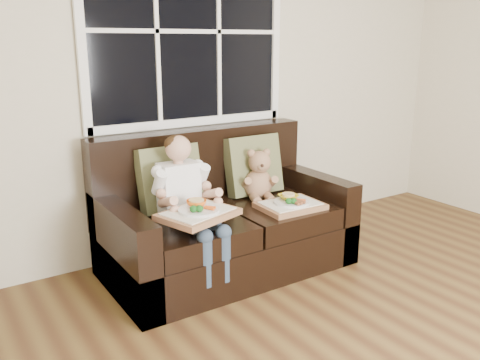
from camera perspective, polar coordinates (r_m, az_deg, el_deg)
window_back at (r=3.83m, az=-5.86°, el=16.27°), size 1.62×0.04×1.37m
loveseat at (r=3.66m, az=-1.92°, el=-5.06°), size 1.70×0.92×0.96m
pillow_left at (r=3.53m, az=-7.90°, el=0.20°), size 0.45×0.21×0.46m
pillow_right at (r=3.86m, az=1.51°, el=1.70°), size 0.44×0.20×0.46m
child at (r=3.29m, az=-6.09°, el=-1.41°), size 0.37×0.59×0.85m
teddy_bear at (r=3.76m, az=2.19°, el=0.24°), size 0.27×0.32×0.39m
tray_left at (r=3.11m, az=-4.74°, el=-3.64°), size 0.53×0.46×0.10m
tray_right at (r=3.57m, az=5.66°, el=-2.72°), size 0.44×0.34×0.10m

